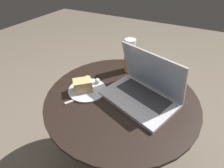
% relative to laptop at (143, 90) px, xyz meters
% --- Properties ---
extents(ground_plane, '(6.00, 6.00, 0.00)m').
position_rel_laptop_xyz_m(ground_plane, '(-0.10, -0.03, -0.60)').
color(ground_plane, '#726656').
extents(table, '(0.75, 0.75, 0.55)m').
position_rel_laptop_xyz_m(table, '(-0.10, -0.03, -0.18)').
color(table, '#9E9EA3').
rests_on(table, ground_plane).
extents(laptop, '(0.39, 0.33, 0.23)m').
position_rel_laptop_xyz_m(laptop, '(0.00, 0.00, 0.00)').
color(laptop, silver).
rests_on(laptop, table).
extents(beer_glass, '(0.06, 0.06, 0.19)m').
position_rel_laptop_xyz_m(beer_glass, '(-0.16, 0.20, 0.05)').
color(beer_glass, gold).
rests_on(beer_glass, table).
extents(snack_plate, '(0.19, 0.19, 0.07)m').
position_rel_laptop_xyz_m(snack_plate, '(-0.28, -0.08, -0.03)').
color(snack_plate, silver).
rests_on(snack_plate, table).
extents(fork, '(0.11, 0.17, 0.00)m').
position_rel_laptop_xyz_m(fork, '(-0.25, -0.12, -0.05)').
color(fork, silver).
rests_on(fork, table).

